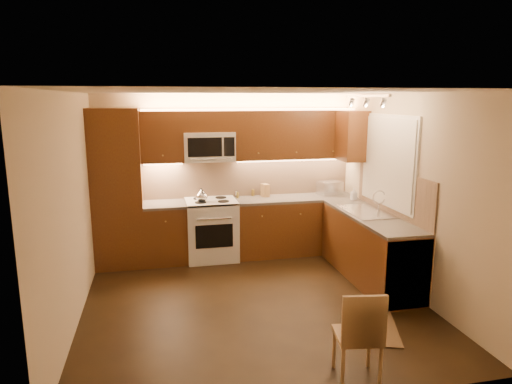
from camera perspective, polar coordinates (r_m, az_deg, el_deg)
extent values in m
cube|color=black|center=(5.73, -0.29, -13.50)|extent=(4.00, 4.00, 0.01)
cube|color=beige|center=(5.20, -0.32, 12.35)|extent=(4.00, 4.00, 0.01)
cube|color=#C1AE8D|center=(7.26, -3.62, 2.18)|extent=(4.00, 0.01, 2.50)
cube|color=#C1AE8D|center=(3.47, 6.73, -8.32)|extent=(4.00, 0.01, 2.50)
cube|color=#C1AE8D|center=(5.29, -22.01, -2.16)|extent=(0.01, 4.00, 2.50)
cube|color=#C1AE8D|center=(6.06, 18.52, -0.26)|extent=(0.01, 4.00, 2.50)
cube|color=#49210F|center=(6.92, -16.85, 0.40)|extent=(0.70, 0.60, 2.30)
cube|color=#49210F|center=(7.07, -11.15, -5.10)|extent=(0.62, 0.60, 0.86)
cube|color=#383633|center=(6.95, -11.29, -1.55)|extent=(0.62, 0.60, 0.04)
cube|color=#49210F|center=(7.38, 4.85, -4.21)|extent=(1.92, 0.60, 0.86)
cube|color=#383633|center=(7.27, 4.90, -0.79)|extent=(1.92, 0.60, 0.04)
cube|color=#49210F|center=(6.46, 13.94, -6.81)|extent=(0.60, 2.00, 0.86)
cube|color=#383633|center=(6.34, 14.13, -2.94)|extent=(0.60, 2.00, 0.04)
cube|color=silver|center=(5.88, 16.97, -8.83)|extent=(0.58, 0.60, 0.84)
cube|color=tan|center=(7.32, -0.90, 1.88)|extent=(3.30, 0.02, 0.60)
cube|color=tan|center=(6.40, 16.60, 0.01)|extent=(0.02, 2.00, 0.60)
cube|color=#49210F|center=(6.93, -11.64, 6.73)|extent=(0.62, 0.35, 0.75)
cube|color=#49210F|center=(7.25, 4.74, 7.12)|extent=(1.92, 0.35, 0.75)
cube|color=#49210F|center=(6.96, -5.96, 8.74)|extent=(0.76, 0.35, 0.31)
cube|color=#49210F|center=(7.13, 11.85, 6.85)|extent=(0.35, 0.50, 0.75)
cube|color=silver|center=(6.47, 16.12, 3.74)|extent=(0.03, 1.44, 1.24)
cube|color=silver|center=(6.46, 15.97, 3.74)|extent=(0.02, 1.36, 1.16)
cube|color=silver|center=(6.08, 13.58, 11.54)|extent=(0.04, 1.20, 0.03)
cube|color=silver|center=(7.51, 9.13, 0.50)|extent=(0.40, 0.33, 0.22)
cube|color=#8B5F3E|center=(7.27, 1.15, 0.22)|extent=(0.12, 0.16, 0.20)
cylinder|color=silver|center=(7.28, -2.43, -0.20)|extent=(0.06, 0.06, 0.10)
cylinder|color=brown|center=(7.33, -0.37, -0.08)|extent=(0.05, 0.05, 0.10)
cylinder|color=silver|center=(7.27, -2.42, -0.21)|extent=(0.06, 0.06, 0.10)
cylinder|color=olive|center=(7.18, -2.30, -0.38)|extent=(0.05, 0.05, 0.09)
imported|color=silver|center=(7.21, 12.06, -0.23)|extent=(0.08, 0.09, 0.18)
cube|color=black|center=(5.30, 14.07, -15.98)|extent=(0.78, 0.95, 0.01)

